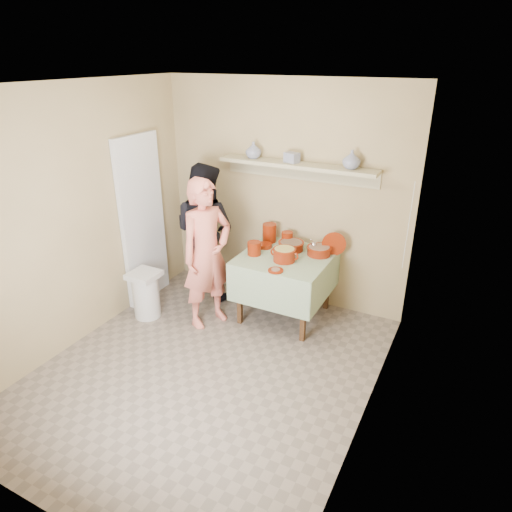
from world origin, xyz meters
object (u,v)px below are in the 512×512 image
Objects in this scene: person_helper at (205,231)px; trash_bin at (146,294)px; person_cook at (207,254)px; cazuela_rice at (284,254)px; serving_table at (286,266)px.

trash_bin is (-0.30, -0.82, -0.55)m from person_helper.
person_cook reaches higher than person_helper.
person_cook is 0.83m from cazuela_rice.
cazuela_rice is at bearing -74.17° from serving_table.
trash_bin is at bearing 131.74° from person_cook.
cazuela_rice reaches higher than trash_bin.
serving_table is at bearing -179.77° from person_helper.
cazuela_rice is (0.04, -0.13, 0.20)m from serving_table.
person_helper is at bearing 58.23° from person_cook.
person_cook is at bearing -153.28° from cazuela_rice.
person_helper is at bearing 175.40° from serving_table.
serving_table is at bearing 27.38° from trash_bin.
person_helper reaches higher than trash_bin.
serving_table is 2.95× the size of cazuela_rice.
person_cook reaches higher than trash_bin.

